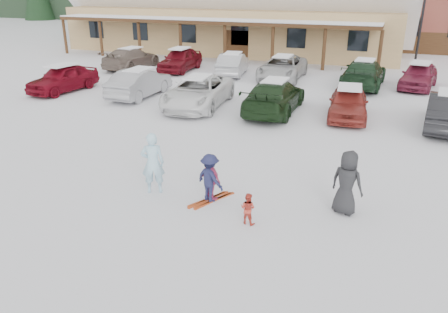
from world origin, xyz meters
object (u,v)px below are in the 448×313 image
at_px(parked_car_7, 131,58).
at_px(parked_car_12, 419,75).
at_px(parked_car_2, 198,92).
at_px(parked_car_4, 348,102).
at_px(parked_car_10, 282,68).
at_px(bystander_dark, 347,183).
at_px(lamp_post, 422,18).
at_px(parked_car_3, 274,96).
at_px(parked_car_1, 140,83).
at_px(parked_car_9, 233,64).
at_px(parked_car_8, 180,60).
at_px(child_magenta, 211,179).
at_px(adult_skier, 153,163).
at_px(toddler_red, 248,208).
at_px(parked_car_0, 63,78).
at_px(child_navy, 210,178).
at_px(parked_car_11, 364,74).
at_px(day_lodge, 235,3).

distance_m(parked_car_7, parked_car_12, 18.50).
height_order(parked_car_2, parked_car_4, parked_car_2).
bearing_deg(parked_car_10, bystander_dark, -71.86).
relative_size(lamp_post, parked_car_3, 1.14).
xyz_separation_m(lamp_post, parked_car_1, (-13.72, -14.46, -2.62)).
relative_size(parked_car_7, parked_car_12, 1.16).
relative_size(parked_car_9, parked_car_12, 1.01).
relative_size(parked_car_8, parked_car_9, 1.04).
distance_m(child_magenta, parked_car_12, 17.92).
relative_size(parked_car_4, parked_car_12, 0.96).
relative_size(lamp_post, adult_skier, 3.30).
bearing_deg(child_magenta, lamp_post, -74.00).
xyz_separation_m(toddler_red, parked_car_3, (-1.98, 10.02, 0.34)).
bearing_deg(lamp_post, parked_car_8, -154.52).
relative_size(lamp_post, parked_car_2, 1.12).
xyz_separation_m(parked_car_1, parked_car_7, (-4.78, 6.84, -0.01)).
distance_m(parked_car_1, parked_car_9, 7.66).
relative_size(parked_car_7, parked_car_9, 1.15).
relative_size(lamp_post, parked_car_9, 1.38).
distance_m(parked_car_4, parked_car_12, 8.08).
bearing_deg(parked_car_10, parked_car_7, 179.99).
height_order(lamp_post, parked_car_10, lamp_post).
relative_size(toddler_red, parked_car_9, 0.19).
distance_m(adult_skier, child_magenta, 1.75).
xyz_separation_m(parked_car_9, parked_car_12, (11.14, 0.19, 0.02)).
distance_m(bystander_dark, parked_car_9, 18.51).
bearing_deg(parked_car_0, parked_car_12, 29.48).
relative_size(child_navy, bystander_dark, 0.80).
bearing_deg(parked_car_7, parked_car_4, 160.16).
bearing_deg(parked_car_0, parked_car_11, 30.92).
height_order(parked_car_3, parked_car_8, parked_car_8).
bearing_deg(day_lodge, parked_car_12, -35.83).
relative_size(parked_car_3, parked_car_9, 1.21).
xyz_separation_m(child_magenta, parked_car_2, (-4.33, 8.85, 0.10)).
distance_m(parked_car_1, parked_car_12, 15.59).
height_order(adult_skier, parked_car_11, adult_skier).
distance_m(parked_car_1, parked_car_10, 9.20).
xyz_separation_m(day_lodge, parked_car_4, (11.85, -18.26, -3.25)).
bearing_deg(parked_car_11, parked_car_9, -1.74).
distance_m(lamp_post, adult_skier, 25.39).
bearing_deg(toddler_red, bystander_dark, -137.33).
height_order(toddler_red, parked_car_2, parked_car_2).
bearing_deg(parked_car_3, lamp_post, -113.77).
height_order(child_magenta, parked_car_10, parked_car_10).
relative_size(child_magenta, parked_car_12, 0.30).
relative_size(toddler_red, parked_car_11, 0.15).
bearing_deg(day_lodge, parked_car_1, -86.13).
relative_size(bystander_dark, parked_car_4, 0.42).
xyz_separation_m(parked_car_0, parked_car_9, (7.13, 7.66, -0.02)).
height_order(toddler_red, parked_car_9, parked_car_9).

